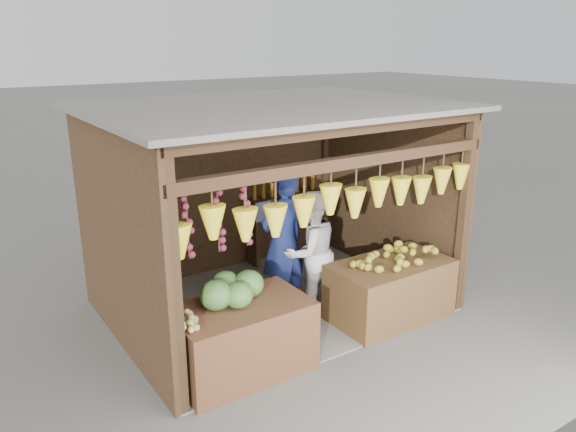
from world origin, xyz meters
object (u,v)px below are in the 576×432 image
Objects in this scene: counter_left at (241,339)px; vendor_seated at (152,266)px; woman_standing at (310,252)px; counter_right at (390,290)px; man_standing at (283,242)px.

vendor_seated is at bearing 111.56° from counter_left.
woman_standing is 1.98m from vendor_seated.
woman_standing is at bearing 135.18° from counter_right.
man_standing is 1.65× the size of vendor_seated.
counter_left is 0.89× the size of woman_standing.
woman_standing reaches higher than counter_right.
man_standing reaches higher than counter_right.
man_standing is at bearing -30.87° from woman_standing.
counter_right is at bearing 0.72° from counter_left.
counter_left is 1.57m from man_standing.
vendor_seated is (-0.48, 1.22, 0.52)m from counter_left.
counter_left is at bearing 111.64° from vendor_seated.
counter_right is (2.17, 0.03, -0.02)m from counter_left.
counter_right is at bearing 134.16° from woman_standing.
man_standing reaches higher than vendor_seated.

